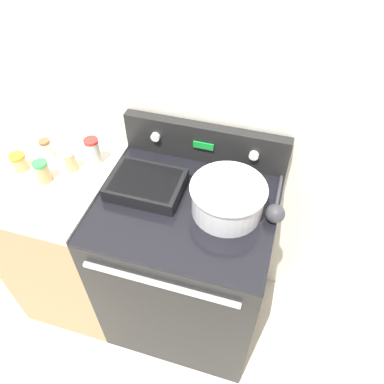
{
  "coord_description": "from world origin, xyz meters",
  "views": [
    {
      "loc": [
        0.31,
        -0.64,
        2.03
      ],
      "look_at": [
        0.02,
        0.33,
        0.97
      ],
      "focal_mm": 35.0,
      "sensor_mm": 36.0,
      "label": 1
    }
  ],
  "objects": [
    {
      "name": "spice_jar_red_cap",
      "position": [
        -0.45,
        0.43,
        0.99
      ],
      "size": [
        0.06,
        0.06,
        0.13
      ],
      "color": "beige",
      "rests_on": "side_counter"
    },
    {
      "name": "spice_jar_green_cap",
      "position": [
        -0.6,
        0.26,
        0.97
      ],
      "size": [
        0.06,
        0.06,
        0.1
      ],
      "color": "tan",
      "rests_on": "side_counter"
    },
    {
      "name": "ladle",
      "position": [
        0.35,
        0.34,
        0.95
      ],
      "size": [
        0.08,
        0.3,
        0.08
      ],
      "color": "#333338",
      "rests_on": "stove_range"
    },
    {
      "name": "mixing_bowl",
      "position": [
        0.16,
        0.33,
        0.99
      ],
      "size": [
        0.29,
        0.29,
        0.13
      ],
      "color": "silver",
      "rests_on": "stove_range"
    },
    {
      "name": "spice_jar_brown_cap",
      "position": [
        -0.66,
        0.39,
        0.97
      ],
      "size": [
        0.05,
        0.05,
        0.1
      ],
      "color": "beige",
      "rests_on": "side_counter"
    },
    {
      "name": "control_panel",
      "position": [
        0.0,
        0.6,
        1.0
      ],
      "size": [
        0.73,
        0.07,
        0.18
      ],
      "color": "black",
      "rests_on": "stove_range"
    },
    {
      "name": "stove_range",
      "position": [
        0.0,
        0.31,
        0.46
      ],
      "size": [
        0.73,
        0.65,
        0.91
      ],
      "color": "black",
      "rests_on": "ground_plane"
    },
    {
      "name": "casserole_dish",
      "position": [
        -0.18,
        0.34,
        0.94
      ],
      "size": [
        0.3,
        0.22,
        0.06
      ],
      "color": "black",
      "rests_on": "stove_range"
    },
    {
      "name": "ground_plane",
      "position": [
        0.0,
        0.0,
        0.0
      ],
      "size": [
        12.0,
        12.0,
        0.0
      ],
      "primitive_type": "plane",
      "color": "beige"
    },
    {
      "name": "side_counter",
      "position": [
        -0.61,
        0.31,
        0.46
      ],
      "size": [
        0.49,
        0.62,
        0.92
      ],
      "color": "tan",
      "rests_on": "ground_plane"
    },
    {
      "name": "spice_jar_orange_cap",
      "position": [
        -0.74,
        0.29,
        0.96
      ],
      "size": [
        0.07,
        0.07,
        0.08
      ],
      "color": "tan",
      "rests_on": "side_counter"
    },
    {
      "name": "kitchen_wall",
      "position": [
        0.0,
        0.66,
        1.25
      ],
      "size": [
        8.0,
        0.05,
        2.5
      ],
      "color": "silver",
      "rests_on": "ground_plane"
    },
    {
      "name": "spice_jar_white_cap",
      "position": [
        -0.53,
        0.36,
        0.97
      ],
      "size": [
        0.05,
        0.05,
        0.1
      ],
      "color": "tan",
      "rests_on": "side_counter"
    }
  ]
}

